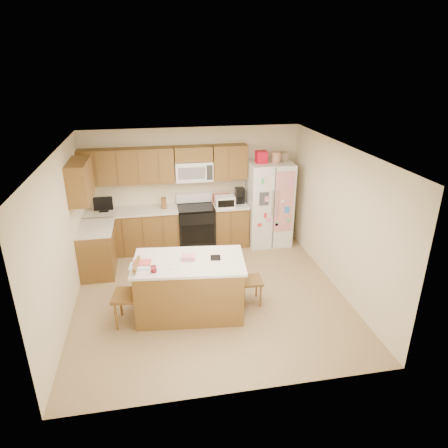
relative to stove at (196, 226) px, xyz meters
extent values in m
plane|color=olive|center=(0.00, -1.94, -0.47)|extent=(4.50, 4.50, 0.00)
cube|color=beige|center=(0.00, 0.31, 0.78)|extent=(4.50, 0.10, 2.50)
cube|color=beige|center=(0.00, -4.19, 0.78)|extent=(4.50, 0.10, 2.50)
cube|color=beige|center=(-2.25, -1.94, 0.78)|extent=(0.10, 4.50, 2.50)
cube|color=beige|center=(2.25, -1.94, 0.78)|extent=(0.10, 4.50, 2.50)
cube|color=white|center=(0.00, -1.94, 2.03)|extent=(4.50, 4.50, 0.04)
cube|color=brown|center=(-1.31, 0.01, -0.03)|extent=(1.87, 0.60, 0.88)
cube|color=brown|center=(0.74, 0.01, -0.03)|extent=(0.72, 0.60, 0.88)
cube|color=brown|center=(-1.95, -0.76, -0.03)|extent=(0.60, 0.95, 0.88)
cube|color=beige|center=(-1.31, 0.00, 0.43)|extent=(1.87, 0.64, 0.04)
cube|color=beige|center=(0.74, 0.00, 0.43)|extent=(0.72, 0.64, 0.04)
cube|color=beige|center=(-1.94, -0.76, 0.43)|extent=(0.64, 0.95, 0.04)
cube|color=brown|center=(-1.32, 0.15, 1.33)|extent=(1.85, 0.33, 0.70)
cube|color=brown|center=(0.75, 0.15, 1.33)|extent=(0.70, 0.33, 0.70)
cube|color=brown|center=(0.00, 0.15, 1.53)|extent=(0.76, 0.33, 0.29)
cube|color=brown|center=(-2.08, -0.76, 1.33)|extent=(0.33, 0.95, 0.70)
cube|color=brown|center=(-1.90, -0.02, 1.33)|extent=(0.02, 0.01, 0.66)
cube|color=brown|center=(-1.90, -0.29, -0.03)|extent=(0.02, 0.01, 0.84)
cube|color=brown|center=(-1.50, -0.02, 1.33)|extent=(0.02, 0.01, 0.66)
cube|color=brown|center=(-1.50, -0.29, -0.03)|extent=(0.02, 0.01, 0.84)
cube|color=brown|center=(-1.10, -0.02, 1.33)|extent=(0.02, 0.01, 0.66)
cube|color=brown|center=(-1.10, -0.29, -0.03)|extent=(0.02, 0.01, 0.84)
cube|color=brown|center=(-0.70, -0.02, 1.33)|extent=(0.01, 0.01, 0.66)
cube|color=brown|center=(-0.70, -0.29, -0.03)|extent=(0.01, 0.01, 0.84)
cube|color=brown|center=(0.70, -0.02, 1.33)|extent=(0.01, 0.01, 0.66)
cube|color=brown|center=(0.70, -0.29, -0.03)|extent=(0.01, 0.01, 0.84)
cube|color=white|center=(0.00, 0.12, 1.18)|extent=(0.76, 0.38, 0.40)
cube|color=slate|center=(-0.06, -0.07, 1.18)|extent=(0.54, 0.01, 0.24)
cube|color=#262626|center=(0.30, -0.07, 1.18)|extent=(0.12, 0.01, 0.30)
cube|color=brown|center=(-0.65, 0.01, 0.56)|extent=(0.10, 0.14, 0.22)
cube|color=black|center=(-1.85, 0.03, 0.46)|extent=(0.18, 0.12, 0.02)
cube|color=black|center=(-1.85, 0.03, 0.62)|extent=(0.38, 0.03, 0.28)
cube|color=#C20D02|center=(0.58, 0.09, 0.54)|extent=(0.35, 0.22, 0.18)
cube|color=white|center=(0.60, -0.14, 0.56)|extent=(0.40, 0.28, 0.23)
cube|color=black|center=(0.60, -0.28, 0.56)|extent=(0.34, 0.01, 0.15)
cube|color=black|center=(0.96, 0.06, 0.61)|extent=(0.18, 0.22, 0.32)
cylinder|color=black|center=(0.96, -0.01, 0.54)|extent=(0.12, 0.12, 0.12)
cube|color=black|center=(0.00, -0.01, -0.03)|extent=(0.76, 0.64, 0.88)
cube|color=black|center=(0.00, -0.33, -0.05)|extent=(0.68, 0.01, 0.42)
cube|color=black|center=(0.00, -0.01, 0.43)|extent=(0.76, 0.64, 0.03)
cube|color=white|center=(0.00, 0.25, 0.56)|extent=(0.76, 0.10, 0.20)
cube|color=white|center=(1.57, -0.06, 0.43)|extent=(0.90, 0.75, 1.80)
cube|color=#4C4C4C|center=(1.57, -0.44, 0.43)|extent=(0.02, 0.01, 1.75)
cube|color=silver|center=(1.52, -0.47, 0.58)|extent=(0.02, 0.03, 0.55)
cube|color=silver|center=(1.62, -0.47, 0.58)|extent=(0.02, 0.03, 0.55)
cube|color=#3F3F44|center=(1.35, -0.44, 0.68)|extent=(0.20, 0.01, 0.28)
cube|color=#D84C59|center=(1.77, -0.44, 0.58)|extent=(0.42, 0.01, 1.30)
cube|color=red|center=(1.37, -0.06, 1.45)|extent=(0.22, 0.22, 0.24)
cylinder|color=tan|center=(1.67, -0.11, 1.44)|extent=(0.18, 0.18, 0.22)
cube|color=#807059|center=(1.85, 0.02, 1.42)|extent=(0.18, 0.20, 0.18)
cube|color=brown|center=(-0.38, -2.40, -0.03)|extent=(1.70, 1.08, 0.89)
cube|color=beige|center=(-0.38, -2.40, 0.43)|extent=(1.79, 1.16, 0.04)
cylinder|color=red|center=(-0.91, -2.66, 0.48)|extent=(0.08, 0.08, 0.06)
cylinder|color=white|center=(-0.91, -2.66, 0.50)|extent=(0.09, 0.09, 0.09)
cube|color=#D96E8A|center=(-0.39, -2.36, 0.49)|extent=(0.22, 0.17, 0.07)
cube|color=black|center=(0.03, -2.42, 0.47)|extent=(0.16, 0.14, 0.04)
cube|color=white|center=(-1.12, -2.46, 0.46)|extent=(0.32, 0.27, 0.01)
cube|color=#D84C4C|center=(-1.08, -2.38, 0.47)|extent=(0.28, 0.23, 0.01)
cylinder|color=white|center=(-0.69, -2.66, 0.46)|extent=(0.14, 0.04, 0.01)
cube|color=brown|center=(-1.33, -2.51, 0.01)|extent=(0.49, 0.50, 0.05)
cylinder|color=brown|center=(-1.47, -2.31, -0.24)|extent=(0.04, 0.04, 0.46)
cylinder|color=brown|center=(-1.52, -2.66, -0.24)|extent=(0.04, 0.04, 0.46)
cylinder|color=brown|center=(-1.15, -2.35, -0.24)|extent=(0.04, 0.04, 0.46)
cylinder|color=brown|center=(-1.20, -2.71, -0.24)|extent=(0.04, 0.04, 0.46)
cylinder|color=brown|center=(-1.13, -2.37, 0.28)|extent=(0.02, 0.02, 0.51)
cylinder|color=brown|center=(-1.14, -2.45, 0.28)|extent=(0.02, 0.02, 0.51)
cylinder|color=brown|center=(-1.15, -2.53, 0.28)|extent=(0.02, 0.02, 0.51)
cylinder|color=brown|center=(-1.17, -2.61, 0.28)|extent=(0.02, 0.02, 0.51)
cylinder|color=brown|center=(-1.18, -2.69, 0.28)|extent=(0.02, 0.02, 0.51)
cube|color=brown|center=(-1.15, -2.53, 0.54)|extent=(0.10, 0.43, 0.05)
cube|color=brown|center=(-0.40, -1.77, -0.05)|extent=(0.41, 0.39, 0.04)
cylinder|color=brown|center=(-0.25, -1.62, -0.27)|extent=(0.03, 0.03, 0.41)
cylinder|color=brown|center=(-0.57, -1.64, -0.27)|extent=(0.03, 0.03, 0.41)
cylinder|color=brown|center=(-0.23, -1.91, -0.27)|extent=(0.03, 0.03, 0.41)
cylinder|color=brown|center=(-0.56, -1.92, -0.27)|extent=(0.03, 0.03, 0.41)
cylinder|color=brown|center=(-0.25, -1.93, 0.20)|extent=(0.02, 0.02, 0.45)
cylinder|color=brown|center=(-0.32, -1.93, 0.20)|extent=(0.02, 0.02, 0.45)
cylinder|color=brown|center=(-0.39, -1.93, 0.20)|extent=(0.02, 0.02, 0.45)
cylinder|color=brown|center=(-0.47, -1.94, 0.20)|extent=(0.02, 0.02, 0.45)
cylinder|color=brown|center=(-0.54, -1.94, 0.20)|extent=(0.02, 0.02, 0.45)
cube|color=brown|center=(-0.39, -1.93, 0.42)|extent=(0.38, 0.05, 0.05)
cube|color=brown|center=(0.63, -2.31, -0.06)|extent=(0.38, 0.40, 0.04)
cylinder|color=brown|center=(0.76, -2.47, -0.28)|extent=(0.03, 0.03, 0.39)
cylinder|color=brown|center=(0.77, -2.16, -0.28)|extent=(0.03, 0.03, 0.39)
cylinder|color=brown|center=(0.48, -2.46, -0.28)|extent=(0.03, 0.03, 0.39)
cylinder|color=brown|center=(0.50, -2.14, -0.28)|extent=(0.03, 0.03, 0.39)
cylinder|color=brown|center=(0.46, -2.44, 0.18)|extent=(0.02, 0.02, 0.44)
cylinder|color=brown|center=(0.47, -2.37, 0.18)|extent=(0.02, 0.02, 0.44)
cylinder|color=brown|center=(0.47, -2.30, 0.18)|extent=(0.02, 0.02, 0.44)
cylinder|color=brown|center=(0.47, -2.23, 0.18)|extent=(0.02, 0.02, 0.44)
cylinder|color=brown|center=(0.48, -2.16, 0.18)|extent=(0.02, 0.02, 0.44)
cube|color=brown|center=(0.47, -2.30, 0.40)|extent=(0.05, 0.37, 0.05)
camera|label=1|loc=(-0.83, -7.81, 3.30)|focal=32.00mm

